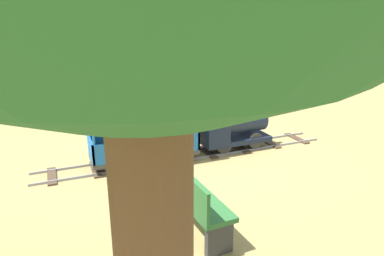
{
  "coord_description": "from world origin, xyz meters",
  "views": [
    {
      "loc": [
        5.75,
        -1.95,
        2.53
      ],
      "look_at": [
        0.0,
        0.42,
        0.55
      ],
      "focal_mm": 32.57,
      "sensor_mm": 36.0,
      "label": 1
    }
  ],
  "objects_px": {
    "conductor_person": "(198,93)",
    "oak_tree_near": "(122,15)",
    "park_bench": "(193,199)",
    "passenger_car": "(144,141)",
    "locomotive": "(231,126)"
  },
  "relations": [
    {
      "from": "conductor_person",
      "to": "oak_tree_near",
      "type": "distance_m",
      "value": 3.37
    },
    {
      "from": "conductor_person",
      "to": "park_bench",
      "type": "xyz_separation_m",
      "value": [
        3.37,
        -1.52,
        -0.54
      ]
    },
    {
      "from": "passenger_car",
      "to": "conductor_person",
      "type": "relative_size",
      "value": 1.23
    },
    {
      "from": "locomotive",
      "to": "conductor_person",
      "type": "bearing_deg",
      "value": -168.31
    },
    {
      "from": "conductor_person",
      "to": "locomotive",
      "type": "bearing_deg",
      "value": 11.69
    },
    {
      "from": "locomotive",
      "to": "conductor_person",
      "type": "height_order",
      "value": "conductor_person"
    },
    {
      "from": "park_bench",
      "to": "oak_tree_near",
      "type": "bearing_deg",
      "value": 175.1
    },
    {
      "from": "locomotive",
      "to": "oak_tree_near",
      "type": "distance_m",
      "value": 4.59
    },
    {
      "from": "locomotive",
      "to": "passenger_car",
      "type": "relative_size",
      "value": 0.72
    },
    {
      "from": "oak_tree_near",
      "to": "park_bench",
      "type": "bearing_deg",
      "value": -4.9
    },
    {
      "from": "passenger_car",
      "to": "oak_tree_near",
      "type": "distance_m",
      "value": 4.48
    },
    {
      "from": "passenger_car",
      "to": "park_bench",
      "type": "bearing_deg",
      "value": 0.25
    },
    {
      "from": "conductor_person",
      "to": "oak_tree_near",
      "type": "xyz_separation_m",
      "value": [
        -2.77,
        -1.0,
        1.63
      ]
    },
    {
      "from": "oak_tree_near",
      "to": "passenger_car",
      "type": "bearing_deg",
      "value": -7.84
    },
    {
      "from": "conductor_person",
      "to": "passenger_car",
      "type": "bearing_deg",
      "value": -53.79
    }
  ]
}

